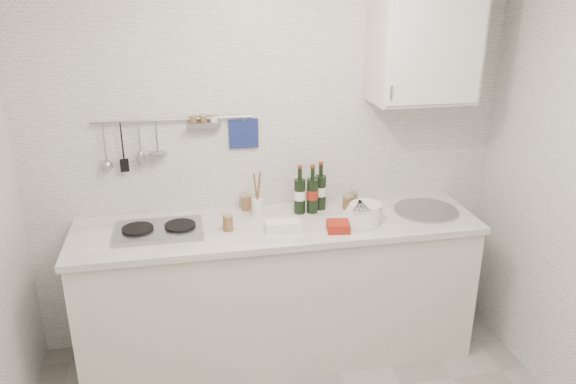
% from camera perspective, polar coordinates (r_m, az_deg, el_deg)
% --- Properties ---
extents(back_wall, '(3.00, 0.02, 2.50)m').
position_cam_1_polar(back_wall, '(3.54, -1.91, 3.64)').
color(back_wall, silver).
rests_on(back_wall, floor).
extents(counter, '(2.44, 0.64, 0.96)m').
position_cam_1_polar(counter, '(3.61, -0.86, -10.24)').
color(counter, beige).
rests_on(counter, floor).
extents(wall_rail, '(0.98, 0.09, 0.34)m').
position_cam_1_polar(wall_rail, '(3.42, -11.79, 5.63)').
color(wall_rail, '#93969B').
rests_on(wall_rail, back_wall).
extents(wall_cabinet, '(0.60, 0.38, 0.70)m').
position_cam_1_polar(wall_cabinet, '(3.49, 13.69, 14.56)').
color(wall_cabinet, beige).
rests_on(wall_cabinet, back_wall).
extents(plate_stack_hob, '(0.24, 0.24, 0.02)m').
position_cam_1_polar(plate_stack_hob, '(3.36, -11.58, -3.56)').
color(plate_stack_hob, '#444B9B').
rests_on(plate_stack_hob, counter).
extents(plate_stack_sink, '(0.26, 0.25, 0.12)m').
position_cam_1_polar(plate_stack_sink, '(3.41, 7.58, -2.24)').
color(plate_stack_sink, white).
rests_on(plate_stack_sink, counter).
extents(wine_bottles, '(0.22, 0.12, 0.31)m').
position_cam_1_polar(wine_bottles, '(3.50, 2.35, 0.39)').
color(wine_bottles, black).
rests_on(wine_bottles, counter).
extents(butter_dish, '(0.21, 0.11, 0.06)m').
position_cam_1_polar(butter_dish, '(3.27, -0.52, -3.46)').
color(butter_dish, white).
rests_on(butter_dish, counter).
extents(strawberry_punnet, '(0.14, 0.14, 0.05)m').
position_cam_1_polar(strawberry_punnet, '(3.29, 5.11, -3.50)').
color(strawberry_punnet, '#B32D13').
rests_on(strawberry_punnet, counter).
extents(utensil_crock, '(0.07, 0.07, 0.29)m').
position_cam_1_polar(utensil_crock, '(3.47, -3.10, -1.35)').
color(utensil_crock, white).
rests_on(utensil_crock, counter).
extents(jar_a, '(0.06, 0.06, 0.10)m').
position_cam_1_polar(jar_a, '(3.57, -4.26, -1.04)').
color(jar_a, brown).
rests_on(jar_a, counter).
extents(jar_b, '(0.06, 0.06, 0.09)m').
position_cam_1_polar(jar_b, '(3.67, 6.60, -0.59)').
color(jar_b, brown).
rests_on(jar_b, counter).
extents(jar_c, '(0.07, 0.07, 0.09)m').
position_cam_1_polar(jar_c, '(3.60, 6.11, -1.01)').
color(jar_c, brown).
rests_on(jar_c, counter).
extents(jar_d, '(0.06, 0.06, 0.10)m').
position_cam_1_polar(jar_d, '(3.29, -6.12, -3.07)').
color(jar_d, brown).
rests_on(jar_d, counter).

